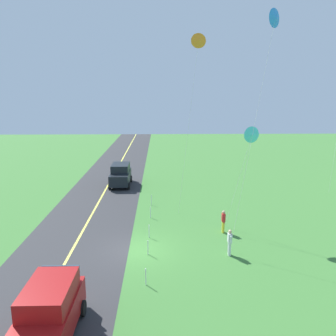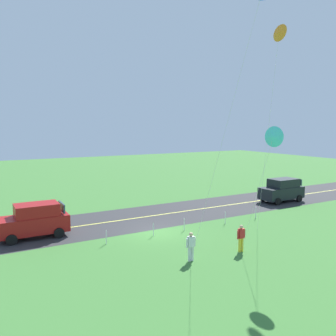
# 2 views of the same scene
# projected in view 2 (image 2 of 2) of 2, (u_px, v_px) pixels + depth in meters

# --- Properties ---
(ground_plane) EXTENTS (120.00, 120.00, 0.10)m
(ground_plane) POSITION_uv_depth(u_px,v_px,m) (157.00, 232.00, 24.18)
(ground_plane) COLOR #3D7533
(asphalt_road) EXTENTS (120.00, 7.00, 0.00)m
(asphalt_road) POSITION_uv_depth(u_px,v_px,m) (134.00, 218.00, 27.63)
(asphalt_road) COLOR #2D2D30
(asphalt_road) RESTS_ON ground
(road_centre_stripe) EXTENTS (120.00, 0.16, 0.00)m
(road_centre_stripe) POSITION_uv_depth(u_px,v_px,m) (134.00, 218.00, 27.63)
(road_centre_stripe) COLOR #E5E04C
(road_centre_stripe) RESTS_ON asphalt_road
(car_suv_foreground) EXTENTS (4.40, 2.12, 2.24)m
(car_suv_foreground) POSITION_uv_depth(u_px,v_px,m) (34.00, 220.00, 22.86)
(car_suv_foreground) COLOR maroon
(car_suv_foreground) RESTS_ON ground
(car_parked_west_far) EXTENTS (4.40, 2.12, 2.24)m
(car_parked_west_far) POSITION_uv_depth(u_px,v_px,m) (282.00, 190.00, 33.67)
(car_parked_west_far) COLOR black
(car_parked_west_far) RESTS_ON ground
(person_adult_near) EXTENTS (0.58, 0.22, 1.60)m
(person_adult_near) POSITION_uv_depth(u_px,v_px,m) (241.00, 237.00, 20.27)
(person_adult_near) COLOR yellow
(person_adult_near) RESTS_ON ground
(person_adult_companion) EXTENTS (0.58, 0.22, 1.60)m
(person_adult_companion) POSITION_uv_depth(u_px,v_px,m) (191.00, 246.00, 18.86)
(person_adult_companion) COLOR silver
(person_adult_companion) RESTS_ON ground
(kite_red_low) EXTENTS (0.65, 2.35, 7.31)m
(kite_red_low) POSITION_uv_depth(u_px,v_px,m) (273.00, 137.00, 18.23)
(kite_red_low) COLOR silver
(kite_red_low) RESTS_ON ground
(kite_green_far) EXTENTS (0.32, 1.93, 13.77)m
(kite_green_far) POSITION_uv_depth(u_px,v_px,m) (279.00, 34.00, 22.06)
(kite_green_far) COLOR silver
(kite_green_far) RESTS_ON ground
(fence_post_0) EXTENTS (0.05, 0.05, 0.90)m
(fence_post_0) POSITION_uv_depth(u_px,v_px,m) (256.00, 213.00, 27.67)
(fence_post_0) COLOR silver
(fence_post_0) RESTS_ON ground
(fence_post_1) EXTENTS (0.05, 0.05, 0.90)m
(fence_post_1) POSITION_uv_depth(u_px,v_px,m) (225.00, 218.00, 26.17)
(fence_post_1) COLOR silver
(fence_post_1) RESTS_ON ground
(fence_post_2) EXTENTS (0.05, 0.05, 0.90)m
(fence_post_2) POSITION_uv_depth(u_px,v_px,m) (184.00, 224.00, 24.40)
(fence_post_2) COLOR silver
(fence_post_2) RESTS_ON ground
(fence_post_3) EXTENTS (0.05, 0.05, 0.90)m
(fence_post_3) POSITION_uv_depth(u_px,v_px,m) (153.00, 229.00, 23.21)
(fence_post_3) COLOR silver
(fence_post_3) RESTS_ON ground
(fence_post_4) EXTENTS (0.05, 0.05, 0.90)m
(fence_post_4) POSITION_uv_depth(u_px,v_px,m) (106.00, 237.00, 21.60)
(fence_post_4) COLOR silver
(fence_post_4) RESTS_ON ground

